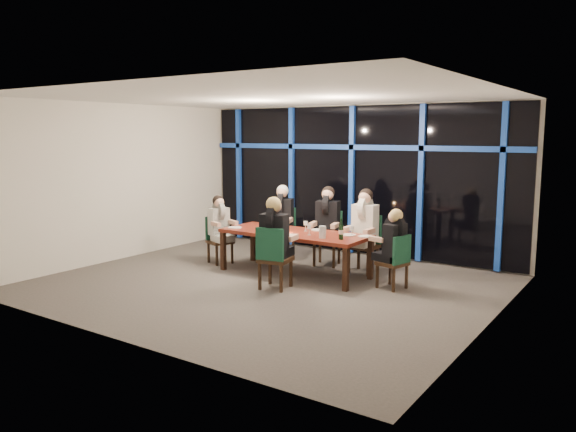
# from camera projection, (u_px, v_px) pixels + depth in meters

# --- Properties ---
(room) EXTENTS (7.04, 7.00, 3.02)m
(room) POSITION_uv_depth(u_px,v_px,m) (267.00, 159.00, 8.82)
(room) COLOR #5A534F
(room) RESTS_ON ground
(window_wall) EXTENTS (6.86, 0.43, 2.94)m
(window_wall) POSITION_uv_depth(u_px,v_px,m) (353.00, 178.00, 11.29)
(window_wall) COLOR black
(window_wall) RESTS_ON ground
(dining_table) EXTENTS (2.60, 1.00, 0.75)m
(dining_table) POSITION_uv_depth(u_px,v_px,m) (294.00, 236.00, 9.67)
(dining_table) COLOR maroon
(dining_table) RESTS_ON ground
(chair_far_left) EXTENTS (0.58, 0.58, 0.98)m
(chair_far_left) POSITION_uv_depth(u_px,v_px,m) (283.00, 230.00, 11.04)
(chair_far_left) COLOR black
(chair_far_left) RESTS_ON ground
(chair_far_mid) EXTENTS (0.56, 0.56, 1.00)m
(chair_far_mid) POSITION_uv_depth(u_px,v_px,m) (328.00, 235.00, 10.45)
(chair_far_mid) COLOR black
(chair_far_mid) RESTS_ON ground
(chair_far_right) EXTENTS (0.47, 0.47, 1.01)m
(chair_far_right) POSITION_uv_depth(u_px,v_px,m) (366.00, 240.00, 9.88)
(chair_far_right) COLOR black
(chair_far_right) RESTS_ON ground
(chair_end_left) EXTENTS (0.52, 0.52, 0.88)m
(chair_end_left) POSITION_uv_depth(u_px,v_px,m) (218.00, 237.00, 10.62)
(chair_end_left) COLOR black
(chair_end_left) RESTS_ON ground
(chair_end_right) EXTENTS (0.49, 0.49, 0.87)m
(chair_end_right) POSITION_uv_depth(u_px,v_px,m) (396.00, 259.00, 8.76)
(chair_end_right) COLOR black
(chair_end_right) RESTS_ON ground
(chair_near_mid) EXTENTS (0.54, 0.54, 1.00)m
(chair_near_mid) POSITION_uv_depth(u_px,v_px,m) (273.00, 255.00, 8.73)
(chair_near_mid) COLOR black
(chair_near_mid) RESTS_ON ground
(diner_far_left) EXTENTS (0.59, 0.67, 0.96)m
(diner_far_left) POSITION_uv_depth(u_px,v_px,m) (282.00, 211.00, 10.90)
(diner_far_left) COLOR black
(diner_far_left) RESTS_ON ground
(diner_far_mid) EXTENTS (0.57, 0.67, 0.98)m
(diner_far_mid) POSITION_uv_depth(u_px,v_px,m) (327.00, 214.00, 10.31)
(diner_far_mid) COLOR black
(diner_far_mid) RESTS_ON ground
(diner_far_right) EXTENTS (0.50, 0.63, 0.98)m
(diner_far_right) POSITION_uv_depth(u_px,v_px,m) (364.00, 219.00, 9.75)
(diner_far_right) COLOR silver
(diner_far_right) RESTS_ON ground
(diner_end_left) EXTENTS (0.60, 0.53, 0.85)m
(diner_end_left) POSITION_uv_depth(u_px,v_px,m) (220.00, 219.00, 10.51)
(diner_end_left) COLOR black
(diner_end_left) RESTS_ON ground
(diner_end_right) EXTENTS (0.59, 0.50, 0.85)m
(diner_end_right) POSITION_uv_depth(u_px,v_px,m) (393.00, 237.00, 8.76)
(diner_end_right) COLOR black
(diner_end_right) RESTS_ON ground
(diner_near_mid) EXTENTS (0.54, 0.66, 0.97)m
(diner_near_mid) POSITION_uv_depth(u_px,v_px,m) (275.00, 229.00, 8.75)
(diner_near_mid) COLOR black
(diner_near_mid) RESTS_ON ground
(plate_far_left) EXTENTS (0.24, 0.24, 0.01)m
(plate_far_left) POSITION_uv_depth(u_px,v_px,m) (274.00, 225.00, 10.39)
(plate_far_left) COLOR white
(plate_far_left) RESTS_ON dining_table
(plate_far_mid) EXTENTS (0.24, 0.24, 0.01)m
(plate_far_mid) POSITION_uv_depth(u_px,v_px,m) (318.00, 230.00, 9.82)
(plate_far_mid) COLOR white
(plate_far_mid) RESTS_ON dining_table
(plate_far_right) EXTENTS (0.24, 0.24, 0.01)m
(plate_far_right) POSITION_uv_depth(u_px,v_px,m) (348.00, 235.00, 9.32)
(plate_far_right) COLOR white
(plate_far_right) RESTS_ON dining_table
(plate_end_left) EXTENTS (0.24, 0.24, 0.01)m
(plate_end_left) POSITION_uv_depth(u_px,v_px,m) (235.00, 227.00, 10.06)
(plate_end_left) COLOR white
(plate_end_left) RESTS_ON dining_table
(plate_end_right) EXTENTS (0.24, 0.24, 0.01)m
(plate_end_right) POSITION_uv_depth(u_px,v_px,m) (366.00, 236.00, 9.19)
(plate_end_right) COLOR white
(plate_end_right) RESTS_ON dining_table
(plate_near_mid) EXTENTS (0.24, 0.24, 0.01)m
(plate_near_mid) POSITION_uv_depth(u_px,v_px,m) (290.00, 235.00, 9.29)
(plate_near_mid) COLOR white
(plate_near_mid) RESTS_ON dining_table
(wine_bottle) EXTENTS (0.08, 0.08, 0.33)m
(wine_bottle) POSITION_uv_depth(u_px,v_px,m) (341.00, 232.00, 8.95)
(wine_bottle) COLOR black
(wine_bottle) RESTS_ON dining_table
(water_pitcher) EXTENTS (0.12, 0.11, 0.20)m
(water_pitcher) POSITION_uv_depth(u_px,v_px,m) (322.00, 232.00, 9.07)
(water_pitcher) COLOR silver
(water_pitcher) RESTS_ON dining_table
(tea_light) EXTENTS (0.04, 0.04, 0.03)m
(tea_light) POSITION_uv_depth(u_px,v_px,m) (288.00, 232.00, 9.59)
(tea_light) COLOR #F69C49
(tea_light) RESTS_ON dining_table
(wine_glass_a) EXTENTS (0.08, 0.08, 0.20)m
(wine_glass_a) POSITION_uv_depth(u_px,v_px,m) (280.00, 223.00, 9.69)
(wine_glass_a) COLOR silver
(wine_glass_a) RESTS_ON dining_table
(wine_glass_b) EXTENTS (0.07, 0.07, 0.18)m
(wine_glass_b) POSITION_uv_depth(u_px,v_px,m) (306.00, 224.00, 9.72)
(wine_glass_b) COLOR white
(wine_glass_b) RESTS_ON dining_table
(wine_glass_c) EXTENTS (0.07, 0.07, 0.17)m
(wine_glass_c) POSITION_uv_depth(u_px,v_px,m) (309.00, 228.00, 9.34)
(wine_glass_c) COLOR silver
(wine_glass_c) RESTS_ON dining_table
(wine_glass_d) EXTENTS (0.06, 0.06, 0.16)m
(wine_glass_d) POSITION_uv_depth(u_px,v_px,m) (269.00, 221.00, 10.15)
(wine_glass_d) COLOR white
(wine_glass_d) RESTS_ON dining_table
(wine_glass_e) EXTENTS (0.06, 0.06, 0.17)m
(wine_glass_e) POSITION_uv_depth(u_px,v_px,m) (351.00, 228.00, 9.30)
(wine_glass_e) COLOR white
(wine_glass_e) RESTS_ON dining_table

